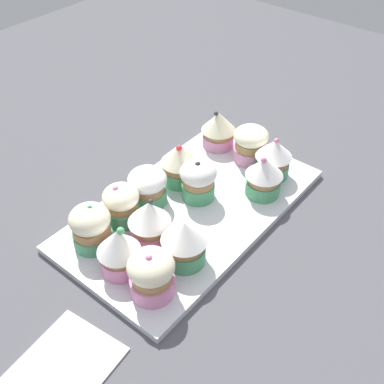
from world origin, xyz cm
name	(u,v)px	position (x,y,z in cm)	size (l,w,h in cm)	color
ground_plane	(192,218)	(0.00, 0.00, -1.50)	(180.00, 180.00, 3.00)	#4C4C51
baking_tray	(192,208)	(0.00, 0.00, 0.60)	(43.66, 24.52, 1.20)	silver
cupcake_0	(151,274)	(-16.67, -6.77, 4.87)	(6.38, 6.38, 7.57)	pink
cupcake_1	(184,241)	(-9.65, -6.54, 5.17)	(6.73, 6.73, 7.53)	#4C9E6B
cupcake_2	(264,176)	(10.06, -7.06, 4.92)	(6.27, 6.27, 7.48)	#4C9E6B
cupcake_3	(273,157)	(15.20, -5.65, 5.02)	(6.39, 6.39, 7.58)	#4C9E6B
cupcake_4	(119,250)	(-16.65, -0.66, 5.17)	(6.21, 6.21, 7.94)	pink
cupcake_5	(151,222)	(-9.84, -0.38, 5.18)	(6.44, 6.44, 7.78)	pink
cupcake_6	(198,179)	(2.49, 0.74, 4.88)	(6.07, 6.07, 7.34)	#4C9E6B
cupcake_7	(250,143)	(16.60, 0.14, 4.68)	(6.35, 6.35, 6.74)	pink
cupcake_8	(91,226)	(-15.82, 6.13, 4.80)	(6.10, 6.10, 7.42)	#4C9E6B
cupcake_9	(122,204)	(-9.39, 6.38, 4.59)	(5.71, 5.71, 6.99)	#4C9E6B
cupcake_10	(148,186)	(-3.63, 6.31, 4.47)	(6.39, 6.39, 6.41)	#4C9E6B
cupcake_11	(180,162)	(3.75, 5.81, 5.11)	(6.46, 6.46, 7.95)	#4C9E6B
cupcake_12	(219,129)	(16.44, 7.09, 4.93)	(6.45, 6.45, 7.37)	pink
napkin	(62,367)	(-31.55, -5.57, 0.30)	(12.90, 10.63, 0.60)	white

